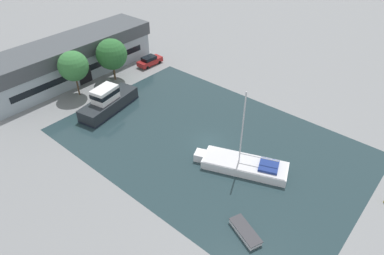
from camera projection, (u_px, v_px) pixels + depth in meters
The scene contains 9 objects.
ground_plane at pixel (209, 142), 44.09m from camera, with size 440.00×440.00×0.00m, color gray.
water_canal at pixel (209, 142), 44.08m from camera, with size 25.47×38.04×0.01m, color #23383D.
warehouse_building at pixel (70, 59), 56.92m from camera, with size 30.13×7.95×6.32m.
quay_tree_near_building at pixel (73, 66), 50.95m from camera, with size 4.54×4.54×7.16m.
quay_tree_by_water at pixel (112, 54), 55.20m from camera, with size 5.02×5.02×7.04m.
parked_car at pixel (150, 61), 61.77m from camera, with size 4.80×2.00×1.68m.
sailboat_moored at pixel (244, 165), 39.73m from camera, with size 6.60×11.04×10.27m.
motor_cruiser at pixel (108, 102), 49.48m from camera, with size 10.12×4.93×3.78m.
small_dinghy at pixel (245, 232), 32.59m from camera, with size 2.74×4.01×0.57m.
Camera 1 is at (-27.61, -20.75, 27.56)m, focal length 32.00 mm.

